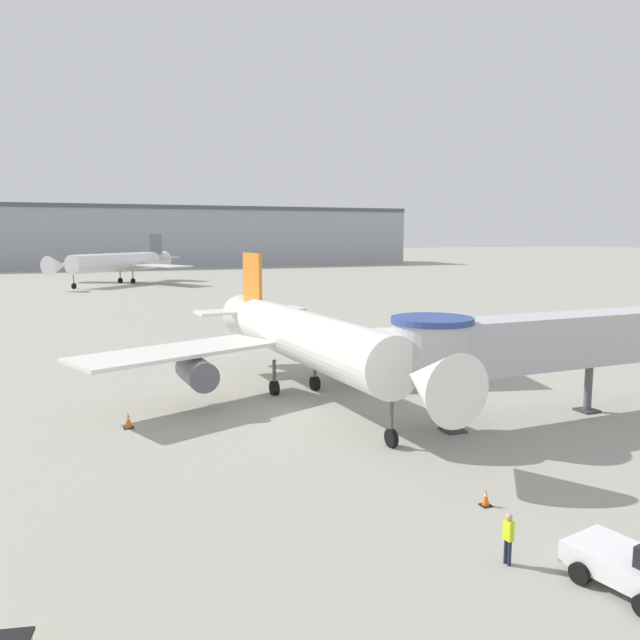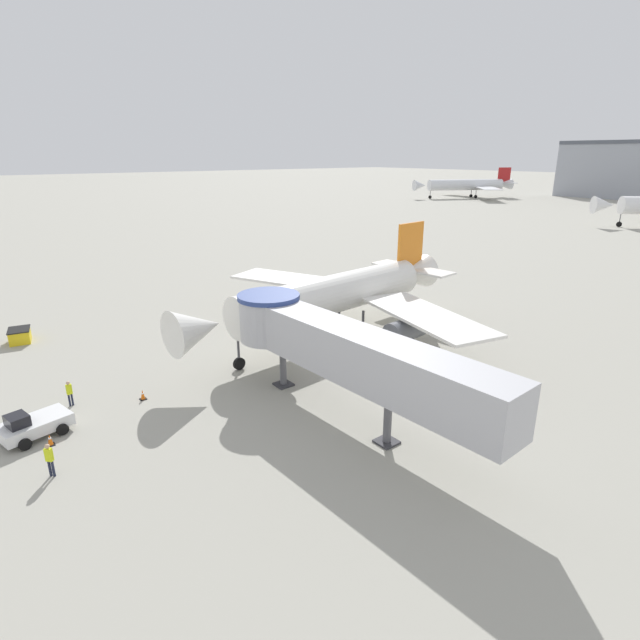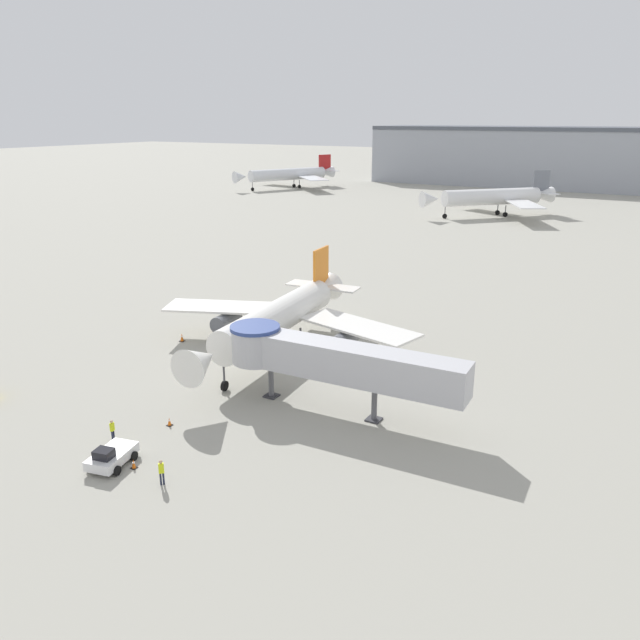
{
  "view_description": "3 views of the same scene",
  "coord_description": "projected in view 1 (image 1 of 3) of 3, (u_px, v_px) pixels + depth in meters",
  "views": [
    {
      "loc": [
        -11.72,
        -32.62,
        10.05
      ],
      "look_at": [
        1.15,
        0.78,
        5.15
      ],
      "focal_mm": 35.0,
      "sensor_mm": 36.0,
      "label": 1
    },
    {
      "loc": [
        31.06,
        -22.99,
        14.71
      ],
      "look_at": [
        2.63,
        -0.45,
        2.59
      ],
      "focal_mm": 28.0,
      "sensor_mm": 36.0,
      "label": 2
    },
    {
      "loc": [
        32.8,
        -45.29,
        22.23
      ],
      "look_at": [
        6.88,
        0.24,
        5.08
      ],
      "focal_mm": 35.0,
      "sensor_mm": 36.0,
      "label": 3
    }
  ],
  "objects": [
    {
      "name": "terminal_building",
      "position": [
        168.0,
        236.0,
        201.66
      ],
      "size": [
        158.2,
        27.29,
        19.04
      ],
      "color": "#999EA8",
      "rests_on": "ground_plane"
    },
    {
      "name": "traffic_cone_port_wing",
      "position": [
        128.0,
        421.0,
        32.6
      ],
      "size": [
        0.51,
        0.51,
        0.84
      ],
      "color": "black",
      "rests_on": "ground_plane"
    },
    {
      "name": "ground_plane",
      "position": [
        306.0,
        412.0,
        35.69
      ],
      "size": [
        800.0,
        800.0,
        0.0
      ],
      "primitive_type": "plane",
      "color": "#9E9B8E"
    },
    {
      "name": "pushback_tug_white",
      "position": [
        636.0,
        567.0,
        17.68
      ],
      "size": [
        2.77,
        3.84,
        1.57
      ],
      "rotation": [
        0.0,
        0.0,
        0.21
      ],
      "color": "silver",
      "rests_on": "ground_plane"
    },
    {
      "name": "jet_bridge",
      "position": [
        533.0,
        342.0,
        33.53
      ],
      "size": [
        19.83,
        4.1,
        6.01
      ],
      "rotation": [
        0.0,
        0.0,
        0.04
      ],
      "color": "#B7B7BC",
      "rests_on": "ground_plane"
    },
    {
      "name": "main_airplane",
      "position": [
        305.0,
        339.0,
        38.06
      ],
      "size": [
        27.77,
        27.06,
        8.72
      ],
      "rotation": [
        0.0,
        0.0,
        0.08
      ],
      "color": "white",
      "rests_on": "ground_plane"
    },
    {
      "name": "background_jet_gray_tail",
      "position": [
        118.0,
        262.0,
        127.33
      ],
      "size": [
        27.61,
        27.92,
        10.23
      ],
      "rotation": [
        0.0,
        0.0,
        -0.77
      ],
      "color": "white",
      "rests_on": "ground_plane"
    },
    {
      "name": "traffic_cone_near_nose",
      "position": [
        486.0,
        498.0,
        23.24
      ],
      "size": [
        0.39,
        0.39,
        0.66
      ],
      "color": "black",
      "rests_on": "ground_plane"
    },
    {
      "name": "ground_crew_wing_walker",
      "position": [
        508.0,
        535.0,
        19.02
      ],
      "size": [
        0.21,
        0.33,
        1.63
      ],
      "rotation": [
        0.0,
        0.0,
        4.8
      ],
      "color": "#1E2338",
      "rests_on": "ground_plane"
    }
  ]
}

